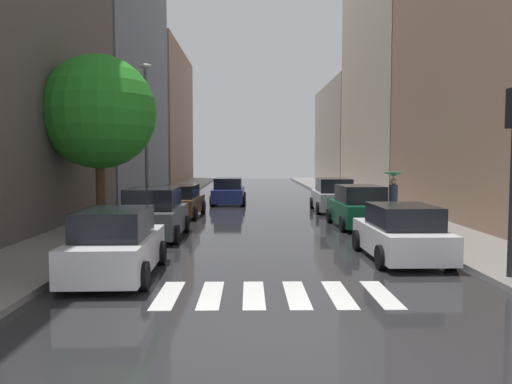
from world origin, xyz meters
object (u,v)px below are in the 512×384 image
(parked_car_left_third, at_px, (181,201))
(parked_car_right_second, at_px, (359,208))
(parked_car_left_nearest, at_px, (116,245))
(pedestrian_near_tree, at_px, (393,187))
(parked_car_right_nearest, at_px, (401,234))
(parked_car_right_third, at_px, (333,196))
(lamp_post_left, at_px, (146,128))
(parked_car_left_second, at_px, (154,215))
(car_midroad, at_px, (229,192))
(street_tree_left, at_px, (99,112))

(parked_car_left_third, xyz_separation_m, parked_car_right_second, (7.89, -3.98, 0.08))
(parked_car_left_nearest, distance_m, pedestrian_near_tree, 13.03)
(parked_car_right_nearest, bearing_deg, parked_car_left_third, 35.16)
(parked_car_right_second, distance_m, parked_car_right_third, 5.99)
(parked_car_right_nearest, height_order, lamp_post_left, lamp_post_left)
(parked_car_left_second, xyz_separation_m, car_midroad, (2.15, 13.06, -0.07))
(car_midroad, bearing_deg, lamp_post_left, 150.24)
(parked_car_right_third, height_order, lamp_post_left, lamp_post_left)
(parked_car_right_third, bearing_deg, parked_car_left_nearest, 152.89)
(parked_car_right_third, relative_size, car_midroad, 0.98)
(car_midroad, bearing_deg, parked_car_left_second, 171.41)
(parked_car_right_second, distance_m, car_midroad, 11.92)
(parked_car_left_third, distance_m, street_tree_left, 6.53)
(street_tree_left, bearing_deg, car_midroad, 66.93)
(parked_car_right_nearest, relative_size, lamp_post_left, 0.56)
(parked_car_left_second, height_order, parked_car_left_third, parked_car_left_second)
(parked_car_left_nearest, xyz_separation_m, car_midroad, (1.96, 18.99, -0.01))
(pedestrian_near_tree, bearing_deg, parked_car_right_nearest, -131.33)
(parked_car_left_third, relative_size, car_midroad, 1.04)
(parked_car_left_second, bearing_deg, car_midroad, -8.95)
(parked_car_left_nearest, bearing_deg, parked_car_left_second, 0.20)
(parked_car_left_second, xyz_separation_m, pedestrian_near_tree, (9.52, 3.13, 0.81))
(parked_car_right_nearest, bearing_deg, lamp_post_left, 40.41)
(parked_car_left_third, height_order, street_tree_left, street_tree_left)
(parked_car_left_nearest, height_order, parked_car_left_third, parked_car_left_nearest)
(pedestrian_near_tree, distance_m, street_tree_left, 12.45)
(parked_car_left_nearest, height_order, pedestrian_near_tree, pedestrian_near_tree)
(parked_car_left_third, distance_m, parked_car_right_nearest, 13.05)
(parked_car_left_third, bearing_deg, lamp_post_left, 89.78)
(parked_car_left_second, relative_size, street_tree_left, 0.60)
(parked_car_right_nearest, xyz_separation_m, pedestrian_near_tree, (1.79, 7.06, 0.91))
(parked_car_left_nearest, bearing_deg, street_tree_left, 16.94)
(parked_car_left_second, bearing_deg, parked_car_right_second, -71.16)
(street_tree_left, bearing_deg, parked_car_left_third, 60.31)
(parked_car_left_third, height_order, pedestrian_near_tree, pedestrian_near_tree)
(parked_car_left_third, bearing_deg, parked_car_right_third, -73.11)
(parked_car_right_nearest, xyz_separation_m, parked_car_right_third, (0.16, 12.57, 0.09))
(parked_car_right_third, relative_size, lamp_post_left, 0.60)
(parked_car_left_nearest, relative_size, pedestrian_near_tree, 1.94)
(parked_car_left_second, relative_size, parked_car_right_second, 0.97)
(car_midroad, distance_m, street_tree_left, 12.52)
(parked_car_right_third, xyz_separation_m, street_tree_left, (-10.40, -6.53, 3.84))
(street_tree_left, bearing_deg, parked_car_left_second, -40.06)
(parked_car_right_second, bearing_deg, car_midroad, 27.21)
(parked_car_left_third, relative_size, pedestrian_near_tree, 2.14)
(parked_car_left_second, xyz_separation_m, parked_car_right_second, (7.96, 2.65, -0.03))
(parked_car_left_nearest, distance_m, street_tree_left, 9.33)
(pedestrian_near_tree, bearing_deg, parked_car_right_third, 79.41)
(parked_car_left_nearest, relative_size, parked_car_left_second, 1.01)
(parked_car_left_nearest, xyz_separation_m, parked_car_left_third, (-0.13, 12.56, -0.05))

